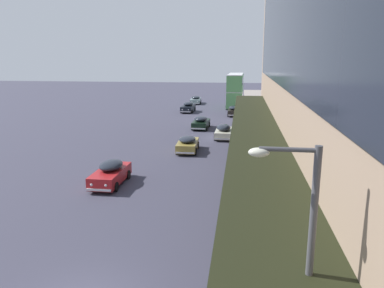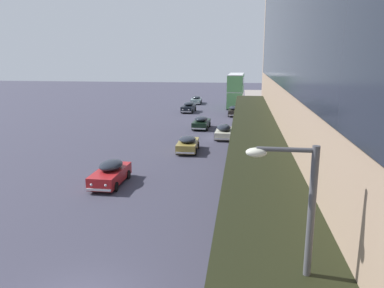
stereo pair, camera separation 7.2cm
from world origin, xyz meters
name	(u,v)px [view 1 (the left image)]	position (x,y,z in m)	size (l,w,h in m)	color
transit_bus_kerbside_front	(235,89)	(4.33, 54.86, 3.15)	(2.96, 10.24, 5.83)	#559A58
sedan_trailing_near	(234,111)	(4.34, 45.40, 0.75)	(1.85, 4.40, 1.53)	black
sedan_oncoming_front	(196,100)	(-3.20, 59.47, 0.73)	(2.15, 4.83, 1.46)	gray
sedan_lead_near	(224,131)	(3.60, 28.95, 0.75)	(1.91, 4.40, 1.54)	beige
sedan_second_near	(188,144)	(0.53, 22.64, 0.73)	(2.00, 4.29, 1.46)	olive
sedan_far_back	(111,173)	(-3.44, 12.79, 0.80)	(1.89, 4.52, 1.64)	#AA1D20
sedan_second_mid	(201,123)	(0.54, 34.24, 0.76)	(2.05, 4.40, 1.55)	black
sedan_oncoming_rear	(188,107)	(-3.03, 48.17, 0.80)	(2.06, 4.54, 1.63)	black
pedestrian_at_kerb	(272,189)	(7.30, 9.93, 1.18)	(0.33, 0.62, 1.86)	#292B33
street_lamp	(301,269)	(6.81, -3.39, 4.08)	(1.50, 0.28, 6.73)	#4C4C51
fire_hydrant	(256,181)	(6.56, 13.26, 0.49)	(0.20, 0.40, 0.70)	red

